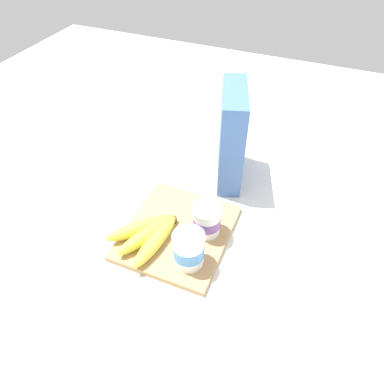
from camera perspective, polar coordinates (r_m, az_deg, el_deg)
The scene contains 6 objects.
ground_plane at distance 0.93m, azimuth -2.28°, elevation -6.74°, with size 2.40×2.40×0.00m, color silver.
cutting_board at distance 0.93m, azimuth -2.29°, elevation -6.42°, with size 0.29×0.26×0.02m, color tan.
cereal_box at distance 1.02m, azimuth 6.34°, elevation 8.85°, with size 0.20×0.07×0.28m, color #4770B7.
yogurt_cup_front at distance 0.89m, azimuth 2.39°, elevation -4.49°, with size 0.08×0.08×0.08m.
yogurt_cup_back at distance 0.82m, azimuth -0.53°, elevation -9.14°, with size 0.07×0.07×0.09m.
banana_bunch at distance 0.89m, azimuth -7.12°, elevation -6.72°, with size 0.19×0.16×0.04m.
Camera 1 is at (0.54, 0.26, 0.72)m, focal length 33.30 mm.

